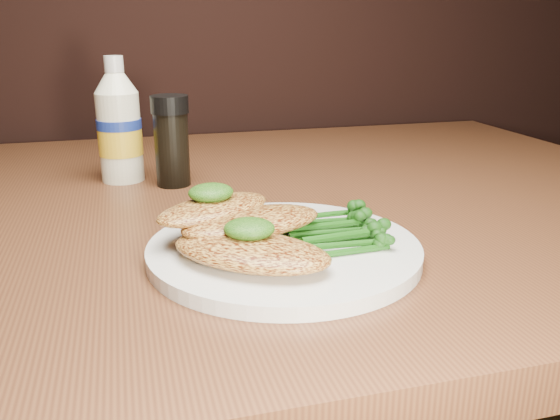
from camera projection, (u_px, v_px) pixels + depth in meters
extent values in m
cylinder|color=white|center=(284.00, 250.00, 0.51)|extent=(0.24, 0.24, 0.01)
ellipsoid|color=gold|center=(251.00, 251.00, 0.46)|extent=(0.15, 0.14, 0.02)
ellipsoid|color=gold|center=(252.00, 222.00, 0.51)|extent=(0.14, 0.09, 0.02)
ellipsoid|color=gold|center=(214.00, 209.00, 0.52)|extent=(0.13, 0.11, 0.02)
ellipsoid|color=#0A3207|center=(249.00, 229.00, 0.47)|extent=(0.05, 0.05, 0.02)
ellipsoid|color=#0A3207|center=(211.00, 192.00, 0.52)|extent=(0.05, 0.05, 0.02)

